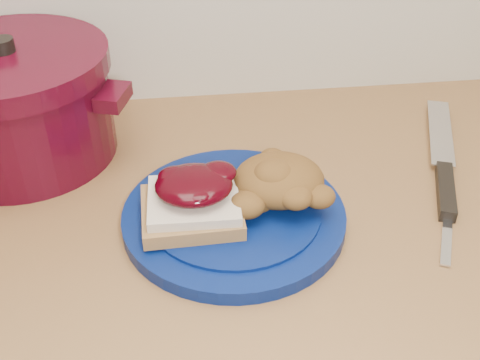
{
  "coord_description": "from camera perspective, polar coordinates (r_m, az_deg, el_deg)",
  "views": [
    {
      "loc": [
        -0.12,
        0.9,
        1.38
      ],
      "look_at": [
        -0.05,
        1.48,
        0.95
      ],
      "focal_mm": 45.0,
      "sensor_mm": 36.0,
      "label": 1
    }
  ],
  "objects": [
    {
      "name": "sandwich",
      "position": [
        0.71,
        -4.49,
        -1.82
      ],
      "size": [
        0.12,
        0.1,
        0.06
      ],
      "rotation": [
        0.0,
        0.0,
        -0.08
      ],
      "color": "olive",
      "rests_on": "plate"
    },
    {
      "name": "pepper_grinder",
      "position": [
        0.89,
        -15.97,
        6.16
      ],
      "size": [
        0.05,
        0.05,
        0.12
      ],
      "rotation": [
        0.0,
        0.0,
        0.01
      ],
      "color": "black",
      "rests_on": "wood_countertop"
    },
    {
      "name": "butter_knife",
      "position": [
        0.78,
        19.07,
        -3.96
      ],
      "size": [
        0.07,
        0.14,
        0.0
      ],
      "primitive_type": "cube",
      "rotation": [
        0.0,
        0.0,
        1.14
      ],
      "color": "silver",
      "rests_on": "wood_countertop"
    },
    {
      "name": "stuffing_mound",
      "position": [
        0.74,
        3.71,
        0.01
      ],
      "size": [
        0.12,
        0.1,
        0.06
      ],
      "primitive_type": "ellipsoid",
      "rotation": [
        0.0,
        0.0,
        -0.08
      ],
      "color": "brown",
      "rests_on": "plate"
    },
    {
      "name": "dutch_oven",
      "position": [
        0.89,
        -20.45,
        6.83
      ],
      "size": [
        0.34,
        0.34,
        0.17
      ],
      "rotation": [
        0.0,
        0.0,
        -0.3
      ],
      "color": "#3D0614",
      "rests_on": "wood_countertop"
    },
    {
      "name": "plate",
      "position": [
        0.74,
        -0.58,
        -3.5
      ],
      "size": [
        0.29,
        0.29,
        0.02
      ],
      "primitive_type": "cylinder",
      "rotation": [
        0.0,
        0.0,
        -0.08
      ],
      "color": "#051753",
      "rests_on": "wood_countertop"
    },
    {
      "name": "chef_knife",
      "position": [
        0.86,
        18.79,
        0.62
      ],
      "size": [
        0.12,
        0.29,
        0.02
      ],
      "rotation": [
        0.0,
        0.0,
        1.23
      ],
      "color": "black",
      "rests_on": "wood_countertop"
    }
  ]
}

